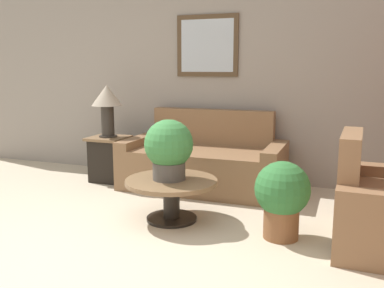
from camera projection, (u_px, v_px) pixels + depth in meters
The scene contains 8 objects.
ground_plane at pixel (59, 270), 3.16m from camera, with size 20.00×20.00×0.00m, color #BCAD93.
wall_back at pixel (197, 80), 5.69m from camera, with size 7.93×0.09×2.60m.
couch_main at pixel (204, 164), 5.27m from camera, with size 1.95×0.94×0.95m.
coffee_table at pixel (171, 190), 4.15m from camera, with size 0.89×0.89×0.41m.
side_table at pixel (109, 158), 5.62m from camera, with size 0.47×0.47×0.58m.
table_lamp at pixel (107, 101), 5.49m from camera, with size 0.40×0.40×0.67m.
potted_plant_on_table at pixel (169, 148), 4.08m from camera, with size 0.47×0.47×0.58m.
potted_plant_floor at pixel (282, 195), 3.69m from camera, with size 0.48×0.48×0.69m.
Camera 1 is at (1.95, -2.41, 1.48)m, focal length 40.00 mm.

